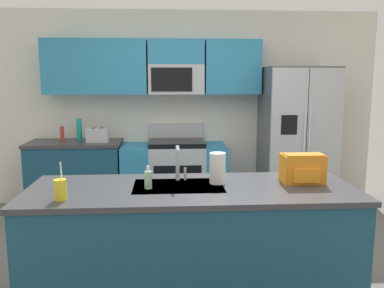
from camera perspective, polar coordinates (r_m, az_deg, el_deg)
name	(u,v)px	position (r m, az deg, el deg)	size (l,w,h in m)	color
ground_plane	(200,269)	(3.81, 1.09, -17.30)	(9.00, 9.00, 0.00)	#66605B
kitchen_wall_unit	(177,96)	(5.48, -2.18, 6.88)	(5.20, 0.43, 2.60)	silver
back_counter	(76,175)	(5.47, -16.12, -4.30)	(1.19, 0.63, 0.90)	navy
range_oven	(174,174)	(5.35, -2.55, -4.34)	(1.36, 0.61, 1.10)	#B7BABF
refrigerator	(297,138)	(5.46, 14.64, 0.79)	(0.90, 0.76, 1.85)	#4C4F54
island_counter	(192,243)	(3.18, -0.03, -13.94)	(2.46, 0.89, 0.90)	navy
toaster	(98,135)	(5.27, -13.22, 1.26)	(0.28, 0.16, 0.18)	#B7BABF
pepper_mill	(62,134)	(5.41, -17.95, 1.35)	(0.05, 0.05, 0.20)	#B2332D
bottle_teal	(79,130)	(5.41, -15.71, 1.96)	(0.07, 0.07, 0.29)	teal
sink_faucet	(178,160)	(3.17, -1.94, -2.33)	(0.09, 0.21, 0.28)	#B7BABF
drink_cup_yellow	(60,190)	(2.84, -18.19, -6.18)	(0.08, 0.08, 0.26)	yellow
soap_dispenser	(148,180)	(2.99, -6.24, -5.03)	(0.06, 0.06, 0.17)	#A5D8B2
paper_towel_roll	(218,168)	(3.12, 3.65, -3.44)	(0.12, 0.12, 0.24)	white
backpack	(303,168)	(3.25, 15.43, -3.28)	(0.32, 0.22, 0.23)	orange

